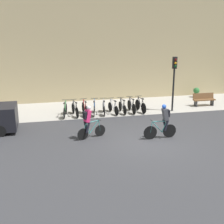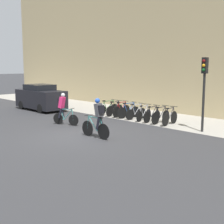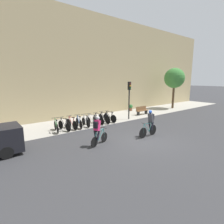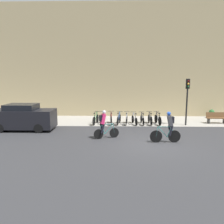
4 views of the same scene
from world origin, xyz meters
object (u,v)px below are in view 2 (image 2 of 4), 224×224
object	(u,v)px
parked_bike_6	(152,115)
parked_car	(41,98)
parked_bike_0	(108,108)
parked_bike_5	(144,114)
cyclist_pink	(63,108)
parked_bike_2	(121,110)
parked_bike_4	(136,113)
parked_bike_8	(170,117)
parked_bike_7	(161,116)
parked_bike_1	(115,109)
traffic_light_pole	(204,81)
parked_bike_3	(129,111)
cyclist_grey	(98,117)

from	to	relation	value
parked_bike_6	parked_car	distance (m)	8.88
parked_bike_0	parked_bike_5	size ratio (longest dim) A/B	1.01
cyclist_pink	parked_car	size ratio (longest dim) A/B	0.41
parked_bike_2	parked_bike_4	world-z (taller)	parked_bike_2
cyclist_pink	parked_bike_8	bearing A→B (deg)	45.95
parked_bike_7	cyclist_pink	bearing A→B (deg)	-129.34
cyclist_pink	parked_bike_8	world-z (taller)	cyclist_pink
parked_bike_1	parked_bike_7	size ratio (longest dim) A/B	1.01
parked_bike_8	traffic_light_pole	distance (m)	2.99
parked_bike_4	parked_bike_3	bearing A→B (deg)	179.95
parked_bike_0	parked_car	world-z (taller)	parked_car
parked_bike_3	traffic_light_pole	size ratio (longest dim) A/B	0.46
parked_bike_0	traffic_light_pole	size ratio (longest dim) A/B	0.46
cyclist_grey	parked_bike_1	world-z (taller)	cyclist_grey
cyclist_pink	parked_bike_2	bearing A→B (deg)	85.45
parked_bike_0	parked_bike_8	distance (m)	4.95
parked_bike_3	traffic_light_pole	world-z (taller)	traffic_light_pole
parked_bike_0	parked_bike_6	world-z (taller)	parked_bike_0
cyclist_pink	parked_bike_2	size ratio (longest dim) A/B	1.05
parked_bike_6	parked_bike_8	size ratio (longest dim) A/B	0.97
parked_bike_0	parked_bike_7	xyz separation A→B (m)	(4.33, 0.00, 0.01)
parked_bike_3	parked_bike_8	distance (m)	3.10
traffic_light_pole	parked_bike_0	bearing A→B (deg)	177.78
parked_bike_0	parked_car	size ratio (longest dim) A/B	0.39
cyclist_grey	parked_bike_1	size ratio (longest dim) A/B	1.05
cyclist_grey	parked_bike_3	size ratio (longest dim) A/B	1.08
cyclist_grey	traffic_light_pole	bearing A→B (deg)	62.20
parked_bike_0	traffic_light_pole	bearing A→B (deg)	-2.22
parked_bike_0	parked_bike_3	size ratio (longest dim) A/B	1.00
parked_bike_1	traffic_light_pole	size ratio (longest dim) A/B	0.48
parked_bike_0	parked_bike_3	distance (m)	1.86
cyclist_pink	traffic_light_pole	world-z (taller)	traffic_light_pole
parked_bike_6	parked_bike_8	bearing A→B (deg)	0.07
cyclist_grey	parked_bike_6	size ratio (longest dim) A/B	1.12
parked_bike_4	traffic_light_pole	xyz separation A→B (m)	(4.61, -0.27, 2.10)
parked_bike_1	parked_bike_5	world-z (taller)	parked_bike_1
parked_bike_0	parked_bike_3	bearing A→B (deg)	0.01
parked_bike_1	parked_bike_7	world-z (taller)	parked_bike_7
parked_bike_7	parked_bike_8	bearing A→B (deg)	0.07
parked_bike_1	parked_bike_5	distance (m)	2.48
parked_bike_2	parked_bike_5	size ratio (longest dim) A/B	1.02
parked_bike_4	parked_bike_0	bearing A→B (deg)	180.00
parked_bike_1	parked_bike_6	bearing A→B (deg)	0.00
cyclist_pink	parked_bike_3	distance (m)	4.32
cyclist_pink	cyclist_grey	xyz separation A→B (m)	(3.74, -0.72, -0.00)
parked_bike_0	parked_bike_8	size ratio (longest dim) A/B	1.01
parked_bike_0	parked_bike_5	world-z (taller)	parked_bike_0
parked_bike_6	parked_bike_4	bearing A→B (deg)	179.97
parked_bike_3	parked_bike_5	size ratio (longest dim) A/B	1.01
parked_bike_2	parked_bike_6	distance (m)	2.48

